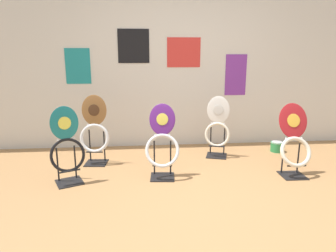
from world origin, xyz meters
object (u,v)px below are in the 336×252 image
toilet_seat_display_purple_note (162,144)px  toilet_seat_display_crimson_swirl (294,143)px  paint_can (277,146)px  toilet_seat_display_white_plain (218,129)px  toilet_seat_display_teal_sax (67,148)px  toilet_seat_display_woodgrain (95,133)px

toilet_seat_display_purple_note → toilet_seat_display_crimson_swirl: size_ratio=1.01×
toilet_seat_display_purple_note → toilet_seat_display_crimson_swirl: 1.56m
paint_can → toilet_seat_display_crimson_swirl: bearing=-104.2°
toilet_seat_display_white_plain → toilet_seat_display_teal_sax: 2.05m
toilet_seat_display_purple_note → toilet_seat_display_teal_sax: bearing=-176.5°
toilet_seat_display_crimson_swirl → toilet_seat_display_white_plain: 1.07m
toilet_seat_display_white_plain → toilet_seat_display_teal_sax: size_ratio=0.98×
toilet_seat_display_crimson_swirl → paint_can: (0.23, 0.90, -0.32)m
toilet_seat_display_purple_note → toilet_seat_display_white_plain: toilet_seat_display_purple_note is taller
toilet_seat_display_white_plain → paint_can: 1.01m
toilet_seat_display_crimson_swirl → paint_can: bearing=75.8°
toilet_seat_display_crimson_swirl → toilet_seat_display_teal_sax: size_ratio=0.98×
toilet_seat_display_woodgrain → paint_can: size_ratio=4.95×
toilet_seat_display_crimson_swirl → toilet_seat_display_white_plain: size_ratio=1.00×
toilet_seat_display_purple_note → toilet_seat_display_woodgrain: size_ratio=0.94×
toilet_seat_display_purple_note → toilet_seat_display_white_plain: 1.09m
toilet_seat_display_purple_note → toilet_seat_display_teal_sax: size_ratio=0.99×
toilet_seat_display_white_plain → toilet_seat_display_teal_sax: toilet_seat_display_teal_sax is taller
toilet_seat_display_crimson_swirl → toilet_seat_display_teal_sax: 2.63m
toilet_seat_display_teal_sax → toilet_seat_display_crimson_swirl: bearing=-0.5°
toilet_seat_display_crimson_swirl → toilet_seat_display_woodgrain: bearing=165.3°
toilet_seat_display_crimson_swirl → toilet_seat_display_white_plain: toilet_seat_display_white_plain is taller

